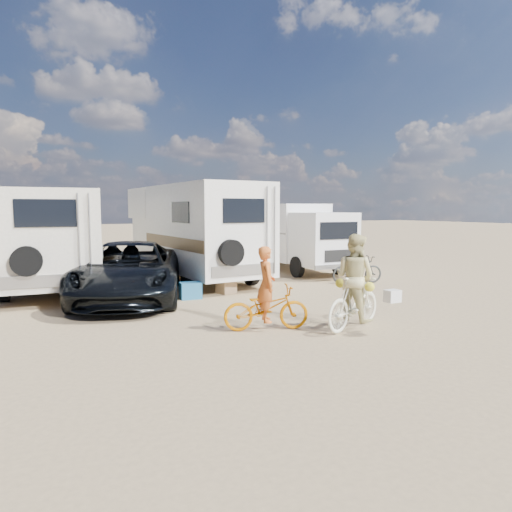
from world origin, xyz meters
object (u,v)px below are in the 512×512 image
dark_suv (129,271)px  bike_man (266,308)px  box_truck (293,237)px  rv_left (51,239)px  rv_main (193,233)px  bike_parked (357,270)px  cooler (190,291)px  rider_man (266,293)px  crate (226,287)px  bike_woman (354,302)px  rider_woman (354,286)px

dark_suv → bike_man: dark_suv is taller
box_truck → rv_left: bearing=-179.9°
rv_main → bike_parked: rv_main is taller
box_truck → cooler: 7.05m
rv_left → dark_suv: rv_left is taller
bike_man → rider_man: rider_man is taller
cooler → bike_man: bearing=-79.8°
rider_man → bike_parked: (5.54, 3.94, -0.32)m
rv_left → rider_man: size_ratio=5.18×
dark_suv → rv_main: bearing=63.4°
rv_left → rider_man: bearing=-62.0°
dark_suv → bike_man: size_ratio=3.25×
rv_main → rider_man: 7.49m
bike_parked → crate: bike_parked is taller
box_truck → bike_parked: 4.00m
rv_main → bike_woman: 8.20m
rider_woman → bike_parked: bearing=-59.5°
dark_suv → bike_parked: 7.42m
rv_left → box_truck: 9.02m
cooler → rv_left: bearing=133.7°
rider_man → crate: (0.90, 4.22, -0.59)m
bike_man → box_truck: bearing=-17.7°
rv_main → dark_suv: size_ratio=1.30×
box_truck → bike_woman: bearing=-111.9°
bike_man → rv_left: bearing=41.0°
box_truck → crate: 5.90m
cooler → crate: size_ratio=1.25×
box_truck → bike_woman: box_truck is taller
bike_man → rider_woman: bearing=-96.5°
rv_main → box_truck: (4.44, 0.47, -0.30)m
box_truck → rv_main: bearing=-172.3°
bike_man → rider_woman: (1.68, -0.73, 0.44)m
bike_parked → crate: size_ratio=3.82×
bike_woman → rider_man: rider_man is taller
rv_main → bike_woman: size_ratio=4.02×
rv_left → dark_suv: (1.77, -3.56, -0.71)m
box_truck → rider_woman: size_ratio=3.52×
rv_main → bike_parked: (4.57, -3.43, -1.18)m
rv_left → bike_woman: size_ratio=4.35×
box_truck → bike_man: box_truck is taller
bike_parked → dark_suv: bearing=99.2°
rv_main → rider_man: bearing=-101.4°
cooler → crate: bearing=20.6°
rv_main → box_truck: bearing=2.2°
rider_woman → bike_parked: size_ratio=1.03×
rv_left → rider_man: 8.88m
rv_main → rider_woman: bearing=-88.9°
dark_suv → bike_woman: 6.33m
dark_suv → bike_woman: dark_suv is taller
rv_left → bike_man: rv_left is taller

